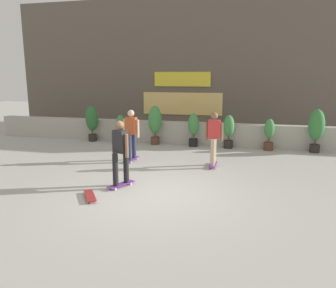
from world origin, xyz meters
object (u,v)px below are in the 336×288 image
at_px(skater_far_right, 120,151).
at_px(potted_plant_4, 229,130).
at_px(potted_plant_0, 92,121).
at_px(skater_by_wall_left, 131,133).
at_px(potted_plant_1, 121,128).
at_px(skater_by_wall_right, 214,137).
at_px(potted_plant_2, 155,122).
at_px(potted_plant_3, 193,128).
at_px(potted_plant_6, 316,127).
at_px(skateboard_near_camera, 90,196).
at_px(potted_plant_5, 269,134).

bearing_deg(skater_far_right, potted_plant_4, 66.59).
height_order(potted_plant_0, skater_by_wall_left, skater_by_wall_left).
bearing_deg(potted_plant_1, skater_by_wall_right, -34.06).
bearing_deg(potted_plant_0, potted_plant_2, 0.00).
xyz_separation_m(potted_plant_3, skater_by_wall_right, (1.11, -2.84, 0.20)).
distance_m(potted_plant_3, potted_plant_4, 1.38).
bearing_deg(potted_plant_6, skater_by_wall_left, -155.22).
bearing_deg(potted_plant_1, skater_far_right, -68.03).
relative_size(potted_plant_6, skater_far_right, 0.94).
height_order(potted_plant_3, potted_plant_4, potted_plant_3).
bearing_deg(potted_plant_2, skater_far_right, -82.98).
relative_size(potted_plant_4, skateboard_near_camera, 1.66).
height_order(potted_plant_5, skateboard_near_camera, potted_plant_5).
distance_m(potted_plant_2, potted_plant_4, 2.98).
bearing_deg(potted_plant_3, potted_plant_5, 0.00).
bearing_deg(skater_by_wall_right, skater_by_wall_left, 179.39).
bearing_deg(skater_by_wall_left, skateboard_near_camera, -85.99).
distance_m(potted_plant_2, skater_far_right, 5.38).
xyz_separation_m(potted_plant_4, skateboard_near_camera, (-2.71, -6.27, -0.65)).
xyz_separation_m(potted_plant_0, skater_by_wall_right, (5.51, -2.84, 0.06)).
xyz_separation_m(potted_plant_5, skater_by_wall_left, (-4.45, -2.81, 0.31)).
bearing_deg(potted_plant_0, potted_plant_6, 0.00).
height_order(potted_plant_1, skater_far_right, skater_far_right).
xyz_separation_m(potted_plant_1, skater_by_wall_right, (4.20, -2.84, 0.33)).
height_order(potted_plant_2, skateboard_near_camera, potted_plant_2).
height_order(potted_plant_2, skater_far_right, skater_far_right).
xyz_separation_m(potted_plant_2, skater_by_wall_left, (0.02, -2.81, 0.01)).
height_order(potted_plant_6, skater_by_wall_left, skater_by_wall_left).
xyz_separation_m(potted_plant_2, skateboard_near_camera, (0.26, -6.27, -0.87)).
relative_size(skater_far_right, skateboard_near_camera, 2.19).
xyz_separation_m(potted_plant_0, potted_plant_2, (2.81, 0.00, 0.05)).
bearing_deg(skateboard_near_camera, potted_plant_5, 56.11).
relative_size(potted_plant_3, potted_plant_5, 1.11).
height_order(potted_plant_1, potted_plant_2, potted_plant_2).
relative_size(potted_plant_2, potted_plant_4, 1.23).
bearing_deg(skater_far_right, potted_plant_0, 122.97).
distance_m(potted_plant_3, skater_by_wall_left, 3.22).
distance_m(potted_plant_4, skater_by_wall_right, 2.86).
distance_m(potted_plant_0, potted_plant_4, 5.78).
xyz_separation_m(potted_plant_1, potted_plant_5, (5.97, -0.00, 0.02)).
height_order(potted_plant_5, skater_by_wall_right, skater_by_wall_right).
bearing_deg(potted_plant_1, potted_plant_6, -0.00).
height_order(potted_plant_1, potted_plant_5, potted_plant_5).
bearing_deg(potted_plant_3, potted_plant_4, 0.00).
distance_m(potted_plant_1, skater_by_wall_left, 3.21).
bearing_deg(potted_plant_0, skater_far_right, -57.03).
bearing_deg(potted_plant_5, skater_far_right, -125.54).
relative_size(potted_plant_1, skater_far_right, 0.69).
bearing_deg(potted_plant_2, potted_plant_4, 0.00).
height_order(potted_plant_3, skateboard_near_camera, potted_plant_3).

